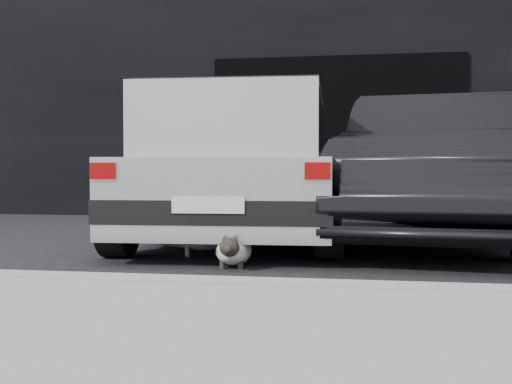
% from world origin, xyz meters
% --- Properties ---
extents(ground, '(80.00, 80.00, 0.00)m').
position_xyz_m(ground, '(0.00, 0.00, 0.00)').
color(ground, black).
rests_on(ground, ground).
extents(building_facade, '(34.00, 4.00, 5.00)m').
position_xyz_m(building_facade, '(1.00, 6.00, 2.50)').
color(building_facade, black).
rests_on(building_facade, ground).
extents(garage_opening, '(4.00, 0.10, 2.60)m').
position_xyz_m(garage_opening, '(1.00, 3.99, 1.30)').
color(garage_opening, black).
rests_on(garage_opening, ground).
extents(curb, '(18.00, 0.25, 0.12)m').
position_xyz_m(curb, '(1.00, -2.60, 0.06)').
color(curb, gray).
rests_on(curb, ground).
extents(sidewalk, '(18.00, 2.20, 0.11)m').
position_xyz_m(sidewalk, '(1.00, -3.80, 0.06)').
color(sidewalk, gray).
rests_on(sidewalk, ground).
extents(silver_hatchback, '(2.35, 4.45, 1.60)m').
position_xyz_m(silver_hatchback, '(0.14, 0.55, 0.88)').
color(silver_hatchback, silver).
rests_on(silver_hatchback, ground).
extents(second_car, '(2.27, 5.09, 1.62)m').
position_xyz_m(second_car, '(2.22, 0.87, 0.81)').
color(second_car, black).
rests_on(second_car, ground).
extents(cat_siamese, '(0.33, 0.84, 0.29)m').
position_xyz_m(cat_siamese, '(0.41, -1.33, 0.13)').
color(cat_siamese, beige).
rests_on(cat_siamese, ground).
extents(cat_white, '(0.66, 0.37, 0.33)m').
position_xyz_m(cat_white, '(0.03, -0.70, 0.16)').
color(cat_white, white).
rests_on(cat_white, ground).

